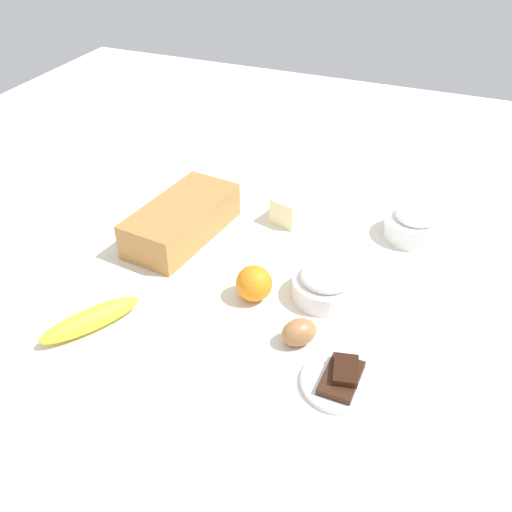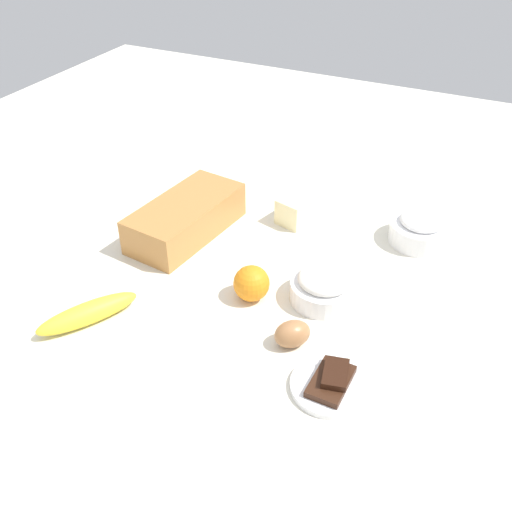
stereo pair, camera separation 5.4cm
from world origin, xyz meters
name	(u,v)px [view 1 (the left image)]	position (x,y,z in m)	size (l,w,h in m)	color
ground_plane	(256,276)	(0.00, 0.00, -0.01)	(2.40, 2.40, 0.02)	silver
loaf_pan	(182,219)	(0.06, 0.20, 0.04)	(0.29, 0.16, 0.08)	#B77A3D
flour_bowl	(326,284)	(-0.02, -0.15, 0.03)	(0.13, 0.13, 0.07)	white
sugar_bowl	(415,224)	(0.25, -0.27, 0.03)	(0.13, 0.13, 0.07)	white
banana	(91,320)	(-0.27, 0.21, 0.02)	(0.19, 0.04, 0.04)	yellow
orange_fruit	(254,283)	(-0.08, -0.03, 0.03)	(0.07, 0.07, 0.07)	orange
butter_block	(293,208)	(0.22, 0.00, 0.03)	(0.09, 0.06, 0.06)	#F4EDB2
egg_near_butter	(299,332)	(-0.16, -0.15, 0.02)	(0.05, 0.05, 0.06)	#A77144
chocolate_plate	(341,380)	(-0.23, -0.24, 0.01)	(0.13, 0.13, 0.03)	white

